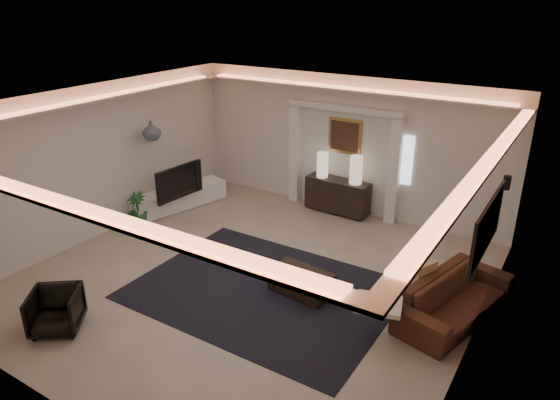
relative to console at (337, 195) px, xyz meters
The scene contains 33 objects.
floor 3.27m from the console, 89.95° to the right, with size 7.00×7.00×0.00m, color tan.
ceiling 4.10m from the console, 89.95° to the right, with size 7.00×7.00×0.00m, color white.
wall_back 1.08m from the console, 89.31° to the left, with size 7.00×7.00×0.00m, color silver.
wall_front 6.83m from the console, 89.97° to the right, with size 7.00×7.00×0.00m, color silver.
wall_left 4.89m from the console, 137.10° to the right, with size 7.00×7.00×0.00m, color silver.
wall_right 4.89m from the console, 42.85° to the right, with size 7.00×7.00×0.00m, color silver.
cove_soffit 3.94m from the console, 89.95° to the right, with size 7.00×7.00×0.04m, color silver.
daylight_slit 1.67m from the console, ahead, with size 0.25×0.03×1.00m, color white.
area_rug 3.50m from the console, 83.34° to the right, with size 4.00×3.00×0.01m, color black.
pilaster_left 1.35m from the console, behind, with size 0.22×0.20×2.20m, color silver.
pilaster_right 1.36m from the console, ahead, with size 0.22×0.20×2.20m, color silver.
alcove_header 1.86m from the console, 88.85° to the left, with size 2.52×0.20×0.12m, color silver.
painting_frame 1.27m from the console, 89.22° to the left, with size 0.74×0.04×0.74m, color tan.
painting_canvas 1.27m from the console, 89.12° to the left, with size 0.62×0.02×0.62m, color #4C2D1E.
art_panel_frame 4.74m from the console, 40.34° to the right, with size 0.04×1.64×0.74m, color black.
art_panel_gold 4.72m from the console, 40.55° to the right, with size 0.02×1.50×0.62m, color tan.
wall_sconce 3.77m from the console, 17.24° to the right, with size 0.12×0.12×0.22m, color black.
wall_niche 4.10m from the console, 151.71° to the right, with size 0.10×0.55×0.04m, color silver.
console is the anchor object (origin of this frame).
lamp_left 0.79m from the console, behind, with size 0.24×0.24×0.54m, color beige.
lamp_right 0.79m from the console, ahead, with size 0.26×0.26×0.59m, color beige.
media_ledge 3.51m from the console, 152.36° to the right, with size 0.56×2.24×0.42m, color white.
tv 3.45m from the console, 145.53° to the right, with size 0.16×1.21×0.70m, color black.
figurine 3.31m from the console, 162.64° to the right, with size 0.13×0.13×0.34m, color black.
ginger_jar 4.09m from the console, 145.13° to the right, with size 0.37×0.37×0.39m, color slate.
plant 4.19m from the console, 138.68° to the right, with size 0.40×0.40×0.71m, color #235423.
sofa 4.05m from the console, 38.84° to the right, with size 0.83×2.13×0.62m, color #44341E.
throw_blanket 4.35m from the console, 56.76° to the right, with size 0.61×0.50×0.07m, color white.
throw_pillow 3.72m from the console, 43.91° to the right, with size 0.12×0.41×0.41m, color tan.
coffee_table 3.33m from the console, 73.56° to the right, with size 0.96×0.52×0.36m, color black.
bowl 3.65m from the console, 71.07° to the right, with size 0.30×0.30×0.07m, color black.
magazine 3.62m from the console, 68.46° to the right, with size 0.22×0.16×0.03m, color beige.
armchair 6.03m from the console, 104.53° to the right, with size 0.65×0.67×0.61m, color #2B231E.
Camera 1 is at (4.33, -6.00, 4.44)m, focal length 32.66 mm.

